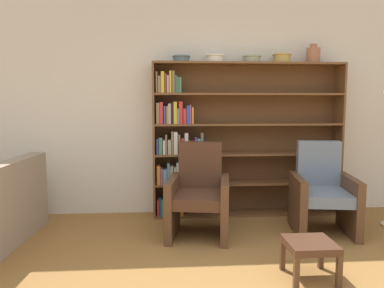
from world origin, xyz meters
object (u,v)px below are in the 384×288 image
bookshelf (229,141)px  vase_tall (313,55)px  bowl_terracotta (252,59)px  bowl_cream (282,58)px  bowl_brass (215,58)px  footstool (310,248)px  bowl_copper (181,58)px  armchair_cushioned (322,194)px  armchair_leather (199,196)px

bookshelf → vase_tall: vase_tall is taller
bowl_terracotta → bowl_cream: bearing=0.0°
bowl_brass → footstool: 2.51m
bowl_cream → vase_tall: size_ratio=1.01×
bowl_copper → armchair_cushioned: 2.27m
bowl_brass → bowl_cream: 0.83m
armchair_cushioned → bowl_brass: bearing=-22.5°
armchair_cushioned → footstool: bearing=71.5°
bowl_brass → bowl_cream: (0.83, 0.00, 0.01)m
armchair_leather → footstool: size_ratio=2.60×
bookshelf → bowl_cream: bearing=-1.5°
vase_tall → footstool: bearing=-110.9°
bowl_terracotta → vase_tall: bearing=0.0°
bookshelf → armchair_leather: 0.97m
armchair_cushioned → bowl_terracotta: bearing=-36.9°
bowl_copper → armchair_leather: bearing=-77.1°
bowl_terracotta → footstool: 2.45m
bowl_copper → vase_tall: bearing=0.0°
bowl_terracotta → armchair_leather: size_ratio=0.24×
bowl_copper → armchair_leather: 1.68m
bookshelf → footstool: bearing=-78.4°
bowl_terracotta → footstool: bowl_terracotta is taller
bowl_copper → bowl_terracotta: 0.87m
bookshelf → armchair_cushioned: (0.93, -0.70, -0.52)m
vase_tall → armchair_leather: 2.28m
bookshelf → bowl_copper: bowl_copper is taller
bookshelf → bowl_copper: 1.18m
bowl_cream → footstool: size_ratio=0.61×
bowl_terracotta → bowl_brass: bearing=180.0°
bowl_brass → vase_tall: (1.22, 0.00, 0.05)m
bowl_copper → bowl_cream: (1.24, 0.00, 0.02)m
footstool → armchair_leather: bearing=126.5°
bowl_cream → vase_tall: (0.40, 0.00, 0.04)m
bowl_cream → armchair_leather: 2.01m
armchair_leather → armchair_cushioned: same height
bowl_cream → armchair_cushioned: size_ratio=0.23×
bowl_cream → armchair_leather: bearing=-148.0°
armchair_leather → footstool: 1.37m
bowl_copper → bowl_brass: (0.41, 0.00, 0.01)m
bookshelf → bowl_brass: size_ratio=9.89×
bowl_terracotta → bowl_cream: 0.38m
bowl_copper → bowl_cream: bearing=0.0°
bookshelf → bowl_brass: 1.04m
armchair_leather → bowl_cream: bearing=-138.6°
vase_tall → armchair_leather: (-1.48, -0.68, -1.59)m
bowl_cream → vase_tall: bearing=0.0°
bowl_copper → bowl_cream: 1.24m
bowl_terracotta → armchair_cushioned: bearing=-45.8°
bookshelf → bowl_copper: size_ratio=10.72×
bowl_terracotta → armchair_leather: bearing=-136.3°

